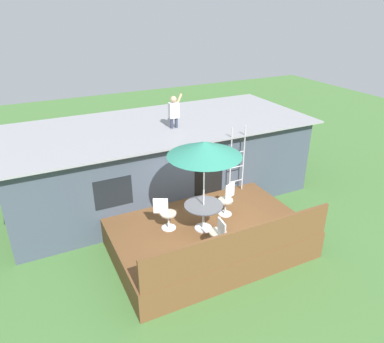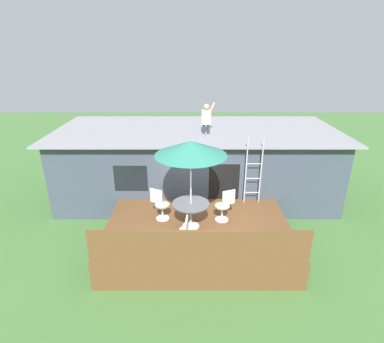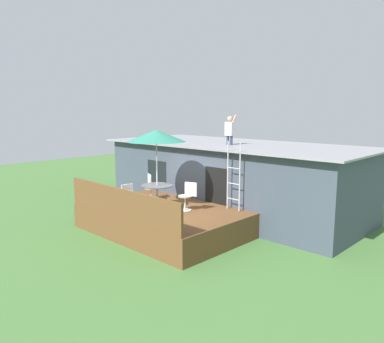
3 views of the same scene
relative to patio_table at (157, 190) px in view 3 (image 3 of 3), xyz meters
name	(u,v)px [view 3 (image 3 of 3)]	position (x,y,z in m)	size (l,w,h in m)	color
ground_plane	(164,231)	(0.21, 0.11, -1.39)	(40.00, 40.00, 0.00)	#477538
house	(232,177)	(0.21, 3.71, -0.04)	(10.50, 4.50, 2.69)	#424C5B
deck	(164,220)	(0.21, 0.11, -0.99)	(5.28, 3.52, 0.80)	brown
deck_railing	(120,204)	(0.21, -1.60, -0.14)	(5.18, 0.08, 0.90)	brown
patio_table	(157,190)	(0.00, 0.00, 0.00)	(1.04, 1.04, 0.74)	silver
patio_umbrella	(156,136)	(0.00, 0.00, 1.76)	(1.90, 1.90, 2.54)	silver
step_ladder	(234,176)	(1.98, 1.48, 0.51)	(0.52, 0.04, 2.20)	silver
person_figure	(230,128)	(0.54, 3.09, 1.91)	(0.47, 0.20, 1.11)	#33384C
patio_chair_left	(150,188)	(-0.91, 0.47, -0.13)	(0.58, 0.44, 0.92)	silver
patio_chair_right	(187,196)	(0.98, 0.40, -0.13)	(0.60, 0.44, 0.92)	silver
patio_chair_near	(131,198)	(-0.09, -0.99, -0.13)	(0.44, 0.62, 0.92)	silver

